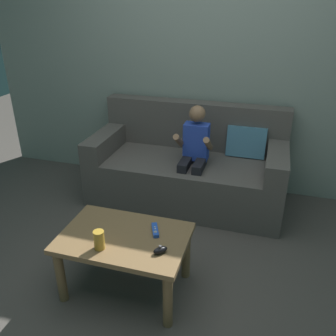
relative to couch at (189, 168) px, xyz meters
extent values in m
plane|color=#4C4742|center=(0.08, -1.29, -0.32)|extent=(9.11, 9.11, 0.00)
cube|color=gray|center=(0.08, 0.39, 0.93)|extent=(4.56, 0.05, 2.50)
cube|color=#56514C|center=(-0.01, -0.05, -0.10)|extent=(1.78, 0.80, 0.44)
cube|color=#56514C|center=(-0.01, 0.27, 0.35)|extent=(1.78, 0.16, 0.46)
cube|color=#56514C|center=(-0.81, -0.05, 0.22)|extent=(0.18, 0.80, 0.19)
cube|color=#56514C|center=(0.79, -0.05, 0.22)|extent=(0.18, 0.80, 0.19)
cube|color=teal|center=(0.50, 0.19, 0.26)|extent=(0.36, 0.16, 0.30)
cylinder|color=black|center=(0.02, -0.36, -0.10)|extent=(0.07, 0.07, 0.44)
cylinder|color=black|center=(0.15, -0.36, -0.10)|extent=(0.07, 0.07, 0.44)
cube|color=black|center=(0.02, -0.23, 0.15)|extent=(0.08, 0.27, 0.08)
cube|color=black|center=(0.15, -0.23, 0.15)|extent=(0.08, 0.27, 0.08)
cube|color=blue|center=(0.09, -0.09, 0.32)|extent=(0.22, 0.13, 0.33)
cylinder|color=#936B4C|center=(-0.04, -0.21, 0.36)|extent=(0.05, 0.24, 0.19)
cylinder|color=#936B4C|center=(0.21, -0.21, 0.36)|extent=(0.05, 0.24, 0.19)
sphere|color=#936B4C|center=(0.09, -0.09, 0.58)|extent=(0.14, 0.14, 0.14)
cube|color=brown|center=(-0.11, -1.30, 0.09)|extent=(0.81, 0.54, 0.04)
cylinder|color=brown|center=(-0.47, -1.52, -0.12)|extent=(0.06, 0.06, 0.39)
cylinder|color=brown|center=(0.24, -1.52, -0.12)|extent=(0.06, 0.06, 0.39)
cylinder|color=brown|center=(-0.47, -1.08, -0.12)|extent=(0.06, 0.06, 0.39)
cylinder|color=brown|center=(0.24, -1.08, -0.12)|extent=(0.06, 0.06, 0.39)
cube|color=blue|center=(0.06, -1.20, 0.12)|extent=(0.09, 0.14, 0.02)
cylinder|color=#99999E|center=(0.08, -1.23, 0.14)|extent=(0.02, 0.02, 0.00)
cylinder|color=silver|center=(0.07, -1.20, 0.14)|extent=(0.01, 0.01, 0.00)
cylinder|color=silver|center=(0.06, -1.18, 0.14)|extent=(0.01, 0.01, 0.00)
ellipsoid|color=black|center=(0.16, -1.39, 0.13)|extent=(0.09, 0.09, 0.04)
cylinder|color=#4C4C51|center=(0.16, -1.39, 0.16)|extent=(0.02, 0.02, 0.01)
cylinder|color=#B78C2D|center=(-0.20, -1.45, 0.17)|extent=(0.07, 0.07, 0.12)
camera|label=1|loc=(0.69, -2.99, 1.49)|focal=38.22mm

